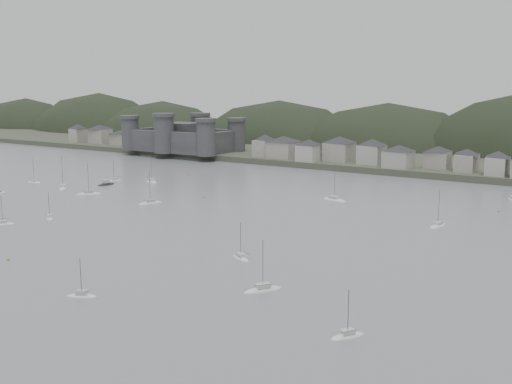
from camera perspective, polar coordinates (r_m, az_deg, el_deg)
The scene contains 9 objects.
ground at distance 138.69m, azimuth -17.49°, elevation -7.00°, with size 900.00×900.00×0.00m, color slate.
far_shore_land at distance 393.48m, azimuth 18.01°, elevation 4.05°, with size 900.00×250.00×3.00m, color #383D2D.
forested_ridge at distance 369.20m, azimuth 17.55°, elevation 1.71°, with size 851.55×103.94×102.57m.
castle at distance 346.25m, azimuth -7.05°, elevation 5.28°, with size 66.00×43.00×20.00m.
waterfront_town at distance 272.97m, azimuth 21.96°, elevation 2.85°, with size 451.48×28.46×12.92m.
sailboat_lead at distance 259.40m, azimuth -13.46°, elevation 1.07°, with size 3.55×7.23×9.51m.
moored_fleet at distance 182.63m, azimuth -4.37°, elevation -2.41°, with size 253.70×165.78×14.08m.
motor_launch_far at distance 249.70m, azimuth -14.18°, elevation 0.73°, with size 3.53×8.21×3.91m.
mooring_buoys at distance 186.70m, azimuth 1.63°, elevation -2.12°, with size 153.31×126.01×0.70m.
Camera 1 is at (104.16, -82.52, 39.69)m, focal length 41.73 mm.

